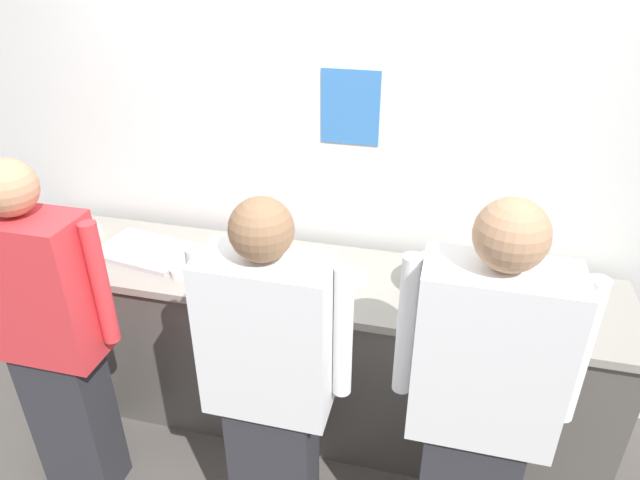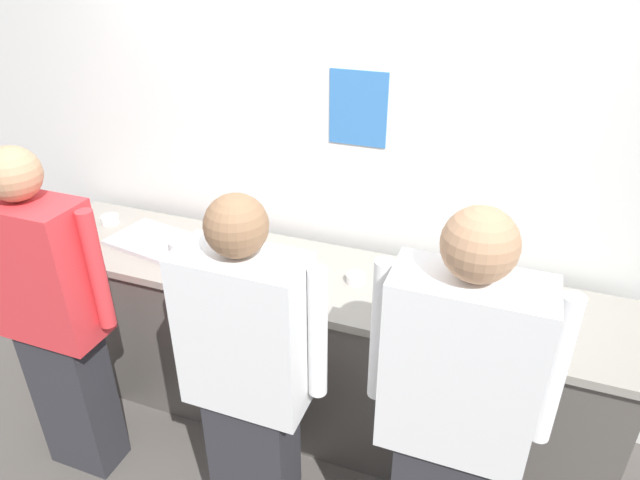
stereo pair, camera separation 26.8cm
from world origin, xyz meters
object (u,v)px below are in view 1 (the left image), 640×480
(ramekin_green_sauce, at_px, (92,231))
(ramekin_yellow_sauce, at_px, (180,272))
(chef_center, at_px, (270,386))
(plate_stack_front, at_px, (255,264))
(ramekin_orange_sauce, at_px, (565,325))
(squeeze_bottle_primary, at_px, (69,241))
(deli_cup, at_px, (541,288))
(chef_near_left, at_px, (51,335))
(mixing_bowl_steel, at_px, (442,279))
(ramekin_red_sauce, at_px, (358,276))
(chef_far_right, at_px, (479,409))
(sheet_tray, at_px, (145,251))
(chefs_knife, at_px, (214,254))

(ramekin_green_sauce, distance_m, ramekin_yellow_sauce, 0.72)
(chef_center, relative_size, ramekin_yellow_sauce, 19.39)
(chef_center, xyz_separation_m, plate_stack_front, (-0.31, 0.70, 0.09))
(ramekin_yellow_sauce, distance_m, ramekin_orange_sauce, 1.76)
(squeeze_bottle_primary, bearing_deg, deli_cup, 4.95)
(chef_near_left, bearing_deg, ramekin_yellow_sauce, 56.13)
(mixing_bowl_steel, distance_m, ramekin_red_sauce, 0.40)
(plate_stack_front, relative_size, mixing_bowl_steel, 0.73)
(chef_far_right, height_order, ramekin_orange_sauce, chef_far_right)
(deli_cup, bearing_deg, ramekin_red_sauce, -176.50)
(ramekin_orange_sauce, bearing_deg, ramekin_yellow_sauce, -179.64)
(chef_far_right, bearing_deg, chef_center, -177.70)
(sheet_tray, distance_m, ramekin_red_sauce, 1.13)
(ramekin_green_sauce, bearing_deg, sheet_tray, -16.05)
(ramekin_orange_sauce, bearing_deg, chefs_knife, 172.52)
(mixing_bowl_steel, xyz_separation_m, ramekin_yellow_sauce, (-1.24, -0.19, -0.04))
(chef_near_left, distance_m, chef_far_right, 1.77)
(plate_stack_front, xyz_separation_m, squeeze_bottle_primary, (-0.97, -0.10, 0.06))
(mixing_bowl_steel, height_order, squeeze_bottle_primary, squeeze_bottle_primary)
(chef_far_right, distance_m, ramekin_red_sauce, 0.92)
(chef_near_left, distance_m, sheet_tray, 0.69)
(plate_stack_front, xyz_separation_m, sheet_tray, (-0.62, 0.03, -0.03))
(sheet_tray, relative_size, ramekin_green_sauce, 4.74)
(chef_center, distance_m, sheet_tray, 1.19)
(chef_center, height_order, ramekin_red_sauce, chef_center)
(ramekin_orange_sauce, height_order, ramekin_red_sauce, same)
(ramekin_yellow_sauce, bearing_deg, mixing_bowl_steel, 8.52)
(plate_stack_front, bearing_deg, sheet_tray, 176.87)
(ramekin_orange_sauce, relative_size, deli_cup, 0.80)
(ramekin_red_sauce, bearing_deg, ramekin_yellow_sauce, -168.12)
(chef_far_right, bearing_deg, chef_near_left, 179.43)
(deli_cup, bearing_deg, ramekin_orange_sauce, -69.26)
(ramekin_red_sauce, bearing_deg, mixing_bowl_steel, 1.13)
(mixing_bowl_steel, bearing_deg, squeeze_bottle_primary, -175.20)
(mixing_bowl_steel, xyz_separation_m, squeeze_bottle_primary, (-1.86, -0.16, 0.03))
(mixing_bowl_steel, height_order, sheet_tray, mixing_bowl_steel)
(chef_center, relative_size, ramekin_red_sauce, 17.76)
(chef_center, bearing_deg, deli_cup, 37.69)
(chef_near_left, bearing_deg, ramekin_orange_sauce, 14.10)
(squeeze_bottle_primary, relative_size, chefs_knife, 0.74)
(sheet_tray, relative_size, squeeze_bottle_primary, 2.35)
(chef_far_right, distance_m, deli_cup, 0.81)
(chef_far_right, height_order, sheet_tray, chef_far_right)
(mixing_bowl_steel, distance_m, chefs_knife, 1.17)
(plate_stack_front, bearing_deg, ramekin_orange_sauce, -4.84)
(ramekin_orange_sauce, relative_size, chefs_knife, 0.32)
(mixing_bowl_steel, relative_size, ramekin_yellow_sauce, 3.82)
(chefs_knife, bearing_deg, ramekin_red_sauce, -4.09)
(chef_near_left, height_order, chefs_knife, chef_near_left)
(chef_center, distance_m, ramekin_orange_sauce, 1.26)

